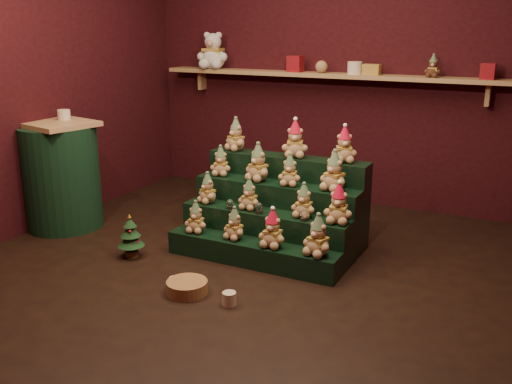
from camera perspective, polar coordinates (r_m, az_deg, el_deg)
The scene contains 39 objects.
ground at distance 4.44m, azimuth -1.93°, elevation -7.24°, with size 4.00×4.00×0.00m, color black.
back_wall at distance 5.95m, azimuth 7.74°, elevation 12.60°, with size 4.00×0.10×2.80m, color black.
left_wall at distance 5.38m, azimuth -21.97°, elevation 11.21°, with size 0.10×4.00×2.80m, color black.
back_shelf at distance 5.79m, azimuth 7.10°, elevation 11.48°, with size 3.60×0.26×0.24m.
riser_tier_front at distance 4.41m, azimuth -0.43°, elevation -6.11°, with size 1.40×0.22×0.18m, color black.
riser_tier_midfront at distance 4.56m, azimuth 0.84°, elevation -4.12°, with size 1.40×0.22×0.36m, color black.
riser_tier_midback at distance 4.72m, azimuth 2.02°, elevation -2.26°, with size 1.40×0.22×0.54m, color black.
riser_tier_back at distance 4.88m, azimuth 3.13°, elevation -0.52°, with size 1.40×0.22×0.72m, color black.
teddy_0 at distance 4.56m, azimuth -6.03°, elevation -2.51°, with size 0.18×0.16×0.25m, color tan, non-canonical shape.
teddy_1 at distance 4.40m, azimuth -2.16°, elevation -3.16°, with size 0.18×0.16×0.25m, color tan, non-canonical shape.
teddy_2 at distance 4.23m, azimuth 1.67°, elevation -3.67°, with size 0.21×0.19×0.29m, color tan, non-canonical shape.
teddy_3 at distance 4.10m, azimuth 6.22°, elevation -4.32°, with size 0.22×0.20×0.31m, color tan, non-canonical shape.
teddy_4 at distance 4.71m, azimuth -4.85°, elevation 0.41°, with size 0.18×0.16×0.25m, color tan, non-canonical shape.
teddy_5 at distance 4.52m, azimuth -0.68°, elevation -0.21°, with size 0.18×0.16×0.25m, color tan, non-canonical shape.
teddy_6 at distance 4.35m, azimuth 4.80°, elevation -0.87°, with size 0.19×0.17×0.26m, color tan, non-canonical shape.
teddy_7 at distance 4.24m, azimuth 8.26°, elevation -1.16°, with size 0.21×0.19×0.30m, color tan, non-canonical shape.
teddy_8 at distance 4.85m, azimuth -3.55°, elevation 3.11°, with size 0.18×0.16×0.25m, color tan, non-canonical shape.
teddy_9 at distance 4.67m, azimuth 0.21°, elevation 2.98°, with size 0.22×0.20×0.31m, color tan, non-canonical shape.
teddy_10 at distance 4.54m, azimuth 3.40°, elevation 2.20°, with size 0.18×0.16×0.25m, color tan, non-canonical shape.
teddy_11 at distance 4.43m, azimuth 7.85°, elevation 2.09°, with size 0.22×0.20×0.31m, color tan, non-canonical shape.
teddy_12 at distance 4.98m, azimuth -2.02°, elevation 5.77°, with size 0.20×0.18×0.28m, color tan, non-canonical shape.
teddy_13 at distance 4.72m, azimuth 3.93°, elevation 5.30°, with size 0.22×0.20×0.31m, color tan, non-canonical shape.
teddy_14 at distance 4.59m, azimuth 8.82°, elevation 4.69°, with size 0.20×0.18×0.28m, color tan, non-canonical shape.
snow_globe_a at distance 4.56m, azimuth -2.61°, elevation -1.20°, with size 0.06×0.06×0.08m.
snow_globe_b at distance 4.44m, azimuth 0.31°, elevation -1.62°, with size 0.06×0.06×0.09m.
snow_globe_c at distance 4.29m, azimuth 4.84°, elevation -2.37°, with size 0.06×0.06×0.08m.
side_table at distance 5.40m, azimuth -18.89°, elevation 1.58°, with size 0.73×0.67×0.97m.
table_ornament at distance 5.37m, azimuth -18.65°, elevation 7.34°, with size 0.11×0.11×0.09m, color beige.
mini_christmas_tree at distance 4.62m, azimuth -12.43°, elevation -4.33°, with size 0.21×0.21×0.36m.
mug_left at distance 4.06m, azimuth -8.07°, elevation -9.05°, with size 0.09×0.09×0.09m, color beige.
mug_right at distance 3.81m, azimuth -2.69°, elevation -10.62°, with size 0.09×0.09×0.09m, color beige.
wicker_basket at distance 4.00m, azimuth -6.91°, elevation -9.43°, with size 0.28×0.28×0.09m, color #9B6C3E.
white_bear at distance 6.31m, azimuth -4.32°, elevation 14.37°, with size 0.35×0.31×0.48m, color silver, non-canonical shape.
brown_bear at distance 5.49m, azimuth 17.29°, elevation 11.93°, with size 0.14×0.13×0.20m, color #4E2C1A, non-canonical shape.
gift_tin_red_a at distance 5.89m, azimuth 3.97°, elevation 12.67°, with size 0.14×0.14×0.16m, color maroon.
gift_tin_cream at distance 5.67m, azimuth 9.85°, elevation 12.13°, with size 0.14×0.14×0.12m, color beige.
gift_tin_red_b at distance 5.44m, azimuth 22.17°, elevation 11.12°, with size 0.12×0.12×0.14m, color maroon.
shelf_plush_ball at distance 5.78m, azimuth 6.56°, elevation 12.34°, with size 0.12×0.12×0.12m, color tan.
scarf_gift_box at distance 5.63m, azimuth 11.48°, elevation 11.91°, with size 0.16×0.10×0.10m, color orange.
Camera 1 is at (1.97, -3.55, 1.77)m, focal length 40.00 mm.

